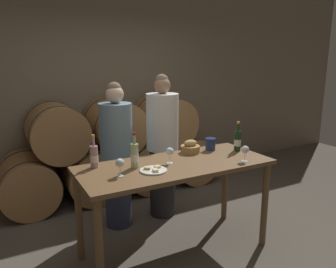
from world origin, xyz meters
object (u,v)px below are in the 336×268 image
(blue_crock, at_px, (210,144))
(cheese_plate, at_px, (153,170))
(wine_glass_center, at_px, (245,150))
(person_left, at_px, (117,156))
(wine_bottle_red, at_px, (238,141))
(tasting_table, at_px, (176,175))
(wine_bottle_white, at_px, (135,156))
(wine_bottle_rose, at_px, (94,156))
(bread_basket, at_px, (190,148))
(wine_glass_left, at_px, (170,152))
(wine_glass_far_left, at_px, (120,163))
(person_right, at_px, (162,146))

(blue_crock, bearing_deg, cheese_plate, -159.42)
(wine_glass_center, bearing_deg, cheese_plate, 169.53)
(person_left, relative_size, wine_bottle_red, 5.16)
(tasting_table, distance_m, wine_bottle_white, 0.45)
(tasting_table, height_order, wine_bottle_red, wine_bottle_red)
(person_left, bearing_deg, wine_bottle_white, -96.88)
(blue_crock, bearing_deg, wine_bottle_rose, 178.47)
(wine_bottle_red, xyz_separation_m, wine_glass_center, (-0.18, -0.32, 0.00))
(blue_crock, relative_size, cheese_plate, 0.55)
(wine_glass_center, bearing_deg, wine_bottle_rose, 158.74)
(blue_crock, bearing_deg, wine_bottle_red, -33.06)
(person_left, xyz_separation_m, wine_glass_center, (0.90, -1.04, 0.20))
(person_left, relative_size, wine_bottle_white, 5.05)
(wine_bottle_rose, bearing_deg, wine_bottle_red, -7.20)
(wine_bottle_red, xyz_separation_m, blue_crock, (-0.24, 0.15, -0.04))
(bread_basket, bearing_deg, wine_glass_left, -149.54)
(wine_bottle_white, bearing_deg, blue_crock, 9.24)
(wine_glass_far_left, relative_size, wine_glass_center, 1.00)
(bread_basket, bearing_deg, wine_bottle_rose, 179.55)
(wine_bottle_white, distance_m, bread_basket, 0.72)
(person_left, height_order, wine_bottle_red, person_left)
(person_right, distance_m, blue_crock, 0.64)
(wine_bottle_red, height_order, wine_glass_center, wine_bottle_red)
(person_left, relative_size, cheese_plate, 6.87)
(wine_bottle_red, bearing_deg, wine_bottle_rose, 172.80)
(person_right, relative_size, bread_basket, 8.59)
(cheese_plate, bearing_deg, person_right, 58.04)
(wine_bottle_red, xyz_separation_m, cheese_plate, (-1.06, -0.16, -0.10))
(person_right, xyz_separation_m, bread_basket, (0.04, -0.54, 0.11))
(person_right, height_order, bread_basket, person_right)
(person_right, distance_m, wine_bottle_rose, 1.11)
(wine_bottle_white, xyz_separation_m, wine_glass_far_left, (-0.19, -0.14, -0.00))
(person_right, bearing_deg, wine_glass_left, -112.80)
(blue_crock, relative_size, bread_basket, 0.66)
(person_left, bearing_deg, wine_glass_far_left, -107.86)
(wine_bottle_white, relative_size, cheese_plate, 1.36)
(wine_glass_far_left, bearing_deg, bread_basket, 19.46)
(wine_bottle_rose, height_order, wine_glass_left, wine_bottle_rose)
(wine_bottle_rose, xyz_separation_m, wine_glass_center, (1.30, -0.51, 0.01))
(person_left, height_order, cheese_plate, person_left)
(person_right, bearing_deg, bread_basket, -85.32)
(wine_bottle_rose, height_order, bread_basket, wine_bottle_rose)
(blue_crock, bearing_deg, bread_basket, 173.88)
(tasting_table, relative_size, person_right, 1.07)
(wine_bottle_rose, distance_m, wine_glass_left, 0.68)
(wine_bottle_rose, distance_m, wine_glass_center, 1.40)
(wine_bottle_white, bearing_deg, wine_bottle_rose, 149.28)
(wine_bottle_rose, bearing_deg, bread_basket, -0.45)
(person_left, relative_size, wine_glass_center, 10.67)
(wine_bottle_white, xyz_separation_m, wine_bottle_rose, (-0.31, 0.19, -0.01))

